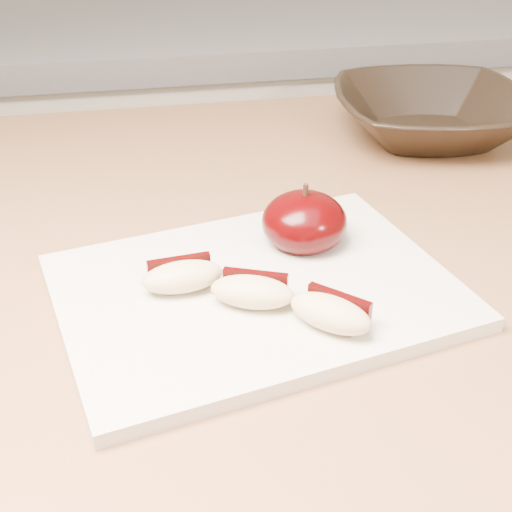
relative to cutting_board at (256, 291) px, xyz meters
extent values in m
cube|color=silver|center=(-0.01, 0.81, -0.46)|extent=(2.40, 0.60, 0.90)
cube|color=slate|center=(-0.01, 0.81, 0.01)|extent=(2.40, 0.62, 0.04)
cube|color=#92623F|center=(-0.01, 0.11, -0.03)|extent=(1.64, 0.64, 0.04)
cube|color=silver|center=(0.00, 0.00, 0.00)|extent=(0.32, 0.26, 0.01)
ellipsoid|color=black|center=(0.05, 0.06, 0.02)|extent=(0.08, 0.08, 0.05)
cylinder|color=black|center=(0.05, 0.06, 0.05)|extent=(0.00, 0.00, 0.01)
ellipsoid|color=beige|center=(-0.05, 0.00, 0.02)|extent=(0.06, 0.03, 0.02)
cube|color=black|center=(-0.05, 0.02, 0.02)|extent=(0.05, 0.01, 0.02)
ellipsoid|color=beige|center=(-0.01, -0.02, 0.02)|extent=(0.07, 0.05, 0.02)
cube|color=black|center=(0.00, -0.01, 0.02)|extent=(0.05, 0.02, 0.02)
ellipsoid|color=beige|center=(0.04, -0.06, 0.02)|extent=(0.06, 0.06, 0.02)
cube|color=black|center=(0.05, -0.05, 0.02)|extent=(0.04, 0.04, 0.02)
imported|color=black|center=(0.25, 0.27, 0.02)|extent=(0.23, 0.23, 0.05)
camera|label=1|loc=(-0.08, -0.43, 0.30)|focal=50.00mm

